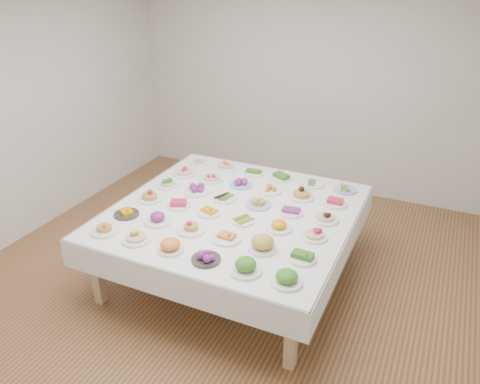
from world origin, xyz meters
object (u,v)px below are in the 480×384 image
at_px(display_table, 234,216).
at_px(dish_18, 168,181).
at_px(dish_35, 345,189).
at_px(dish_0, 104,227).

height_order(display_table, dish_18, dish_18).
relative_size(dish_18, dish_35, 0.94).
bearing_deg(display_table, dish_0, -134.91).
bearing_deg(display_table, dish_35, 44.97).
xyz_separation_m(display_table, dish_18, (-0.88, 0.19, 0.13)).
bearing_deg(dish_18, dish_35, 21.67).
height_order(dish_0, dish_35, dish_0).
relative_size(dish_0, dish_18, 1.05).
bearing_deg(dish_0, dish_35, 45.03).
bearing_deg(dish_18, display_table, -11.93).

